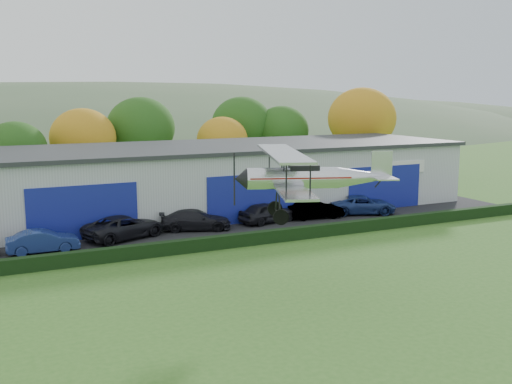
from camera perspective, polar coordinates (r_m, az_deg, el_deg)
name	(u,v)px	position (r m, az deg, el deg)	size (l,w,h in m)	color
ground	(381,353)	(22.65, 12.08, -15.11)	(300.00, 300.00, 0.00)	#346620
apron	(232,228)	(41.48, -2.35, -3.50)	(48.00, 9.00, 0.05)	black
hedge	(262,237)	(37.14, 0.56, -4.44)	(46.00, 0.60, 0.80)	black
hangar	(221,177)	(48.10, -3.42, 1.49)	(40.60, 12.60, 5.30)	#B2B7BC
tree_belt	(133,133)	(58.57, -11.91, 5.64)	(75.70, 13.22, 10.12)	#3D2614
distant_hills	(20,185)	(158.04, -22.03, 0.67)	(430.00, 196.00, 56.00)	#4C6642
car_1	(43,241)	(37.07, -20.06, -4.53)	(1.44, 4.14, 1.36)	navy
car_2	(125,227)	(39.17, -12.70, -3.33)	(2.53, 5.48, 1.52)	black
car_3	(195,220)	(40.80, -5.93, -2.70)	(1.98, 4.88, 1.42)	black
car_4	(267,212)	(42.86, 1.10, -2.00)	(1.78, 4.43, 1.51)	black
car_5	(316,209)	(44.51, 5.84, -1.70)	(1.47, 4.20, 1.39)	gray
car_6	(363,205)	(46.77, 10.39, -1.23)	(2.38, 5.16, 1.43)	navy
biplane	(306,176)	(26.94, 4.92, 1.59)	(7.46, 8.40, 3.17)	silver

